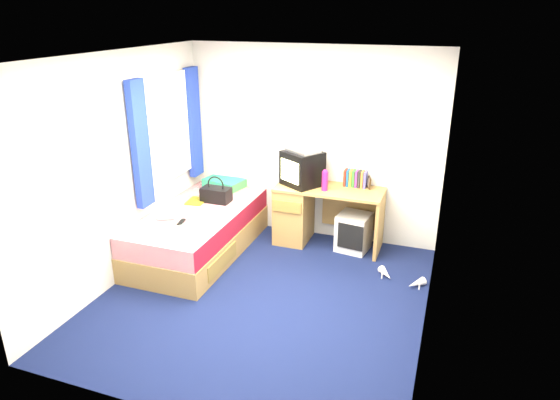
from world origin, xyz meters
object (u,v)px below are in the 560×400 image
(pillow, at_px, (224,183))
(crt_tv, at_px, (302,168))
(pink_water_bottle, at_px, (325,181))
(desk, at_px, (308,211))
(vcr, at_px, (303,149))
(magazine, at_px, (196,201))
(storage_cube, at_px, (354,232))
(handbag, at_px, (216,194))
(aerosol_can, at_px, (325,178))
(water_bottle, at_px, (166,217))
(picture_frame, at_px, (369,183))
(remote_control, at_px, (182,222))
(towel, at_px, (206,221))
(colour_swatch_fan, at_px, (184,225))
(bed, at_px, (199,232))
(white_heels, at_px, (401,279))

(pillow, xyz_separation_m, crt_tv, (1.13, -0.13, 0.36))
(pink_water_bottle, bearing_deg, desk, 155.14)
(vcr, xyz_separation_m, magazine, (-1.22, -0.48, -0.66))
(storage_cube, relative_size, handbag, 1.28)
(storage_cube, xyz_separation_m, aerosol_can, (-0.41, 0.10, 0.61))
(aerosol_can, bearing_deg, vcr, -166.60)
(crt_tv, relative_size, water_bottle, 2.82)
(desk, relative_size, pink_water_bottle, 5.59)
(picture_frame, bearing_deg, remote_control, -164.37)
(pillow, height_order, handbag, handbag)
(desk, height_order, magazine, desk)
(towel, bearing_deg, desk, 51.39)
(water_bottle, bearing_deg, pink_water_bottle, 31.86)
(vcr, height_order, towel, vcr)
(colour_swatch_fan, relative_size, remote_control, 1.38)
(bed, xyz_separation_m, water_bottle, (-0.21, -0.36, 0.31))
(water_bottle, bearing_deg, picture_frame, 31.07)
(picture_frame, height_order, handbag, picture_frame)
(colour_swatch_fan, distance_m, white_heels, 2.44)
(pillow, height_order, storage_cube, pillow)
(desk, height_order, towel, desk)
(picture_frame, distance_m, towel, 2.01)
(aerosol_can, height_order, water_bottle, aerosol_can)
(desk, height_order, aerosol_can, aerosol_can)
(pillow, relative_size, picture_frame, 3.65)
(crt_tv, bearing_deg, remote_control, -101.84)
(storage_cube, bearing_deg, handbag, -160.05)
(magazine, bearing_deg, colour_swatch_fan, -71.97)
(pink_water_bottle, distance_m, towel, 1.48)
(bed, height_order, colour_swatch_fan, colour_swatch_fan)
(vcr, bearing_deg, towel, -93.56)
(aerosol_can, distance_m, water_bottle, 1.94)
(storage_cube, xyz_separation_m, vcr, (-0.68, 0.04, 0.98))
(pillow, relative_size, crt_tv, 0.91)
(water_bottle, xyz_separation_m, white_heels, (2.60, 0.45, -0.54))
(white_heels, bearing_deg, towel, -168.53)
(aerosol_can, xyz_separation_m, white_heels, (1.07, -0.71, -0.80))
(storage_cube, relative_size, white_heels, 0.85)
(vcr, bearing_deg, handbag, -126.03)
(aerosol_can, bearing_deg, white_heels, -33.62)
(aerosol_can, bearing_deg, desk, -160.42)
(vcr, bearing_deg, pillow, -154.24)
(water_bottle, bearing_deg, crt_tv, 40.85)
(bed, xyz_separation_m, white_heels, (2.39, 0.10, -0.23))
(desk, bearing_deg, white_heels, -27.06)
(crt_tv, distance_m, colour_swatch_fan, 1.59)
(vcr, xyz_separation_m, remote_control, (-1.06, -1.12, -0.66))
(desk, relative_size, colour_swatch_fan, 5.91)
(towel, height_order, remote_control, towel)
(crt_tv, height_order, colour_swatch_fan, crt_tv)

